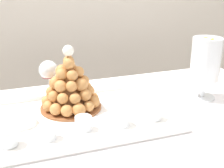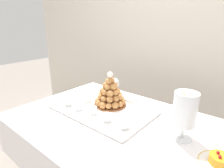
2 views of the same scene
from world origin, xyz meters
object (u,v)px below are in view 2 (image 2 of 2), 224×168
at_px(macaron_goblet, 185,110).
at_px(fruit_tart_plate, 220,162).
at_px(dessert_cup_left, 68,102).
at_px(creme_brulee_ramekin, 85,100).
at_px(croquembouche, 110,93).
at_px(dessert_cup_centre, 93,111).
at_px(dessert_cup_mid_left, 78,107).
at_px(dessert_cup_right, 124,124).
at_px(dessert_cup_mid_right, 107,118).
at_px(serving_tray, 103,110).
at_px(wine_glass, 114,84).

bearing_deg(macaron_goblet, fruit_tart_plate, -23.60).
relative_size(dessert_cup_left, creme_brulee_ramekin, 0.64).
relative_size(croquembouche, creme_brulee_ramekin, 2.78).
bearing_deg(fruit_tart_plate, dessert_cup_centre, -177.87).
bearing_deg(dessert_cup_mid_left, dessert_cup_right, 2.55).
bearing_deg(creme_brulee_ramekin, dessert_cup_centre, -28.28).
distance_m(dessert_cup_left, dessert_cup_right, 0.51).
relative_size(dessert_cup_left, fruit_tart_plate, 0.32).
bearing_deg(macaron_goblet, dessert_cup_mid_right, -163.18).
xyz_separation_m(croquembouche, creme_brulee_ramekin, (-0.19, -0.08, -0.08)).
bearing_deg(fruit_tart_plate, croquembouche, 168.63).
bearing_deg(creme_brulee_ramekin, croquembouche, 22.85).
height_order(dessert_cup_centre, fruit_tart_plate, fruit_tart_plate).
distance_m(dessert_cup_mid_left, dessert_cup_centre, 0.13).
distance_m(dessert_cup_mid_right, creme_brulee_ramekin, 0.34).
height_order(croquembouche, dessert_cup_mid_left, croquembouche).
xyz_separation_m(dessert_cup_centre, creme_brulee_ramekin, (-0.19, 0.10, -0.01)).
relative_size(dessert_cup_right, macaron_goblet, 0.22).
distance_m(serving_tray, dessert_cup_mid_left, 0.17).
bearing_deg(dessert_cup_right, dessert_cup_mid_left, -177.45).
height_order(serving_tray, fruit_tart_plate, fruit_tart_plate).
bearing_deg(dessert_cup_right, creme_brulee_ramekin, 166.68).
height_order(croquembouche, dessert_cup_mid_right, croquembouche).
relative_size(dessert_cup_right, wine_glass, 0.34).
bearing_deg(dessert_cup_left, dessert_cup_centre, 4.35).
height_order(dessert_cup_centre, creme_brulee_ramekin, dessert_cup_centre).
bearing_deg(dessert_cup_centre, serving_tray, 87.60).
height_order(dessert_cup_left, dessert_cup_centre, dessert_cup_left).
bearing_deg(dessert_cup_left, macaron_goblet, 9.65).
distance_m(dessert_cup_left, dessert_cup_mid_left, 0.12).
bearing_deg(wine_glass, dessert_cup_centre, -77.84).
bearing_deg(fruit_tart_plate, dessert_cup_mid_right, -176.45).
height_order(dessert_cup_left, dessert_cup_mid_right, dessert_cup_left).
distance_m(macaron_goblet, fruit_tart_plate, 0.27).
relative_size(dessert_cup_centre, creme_brulee_ramekin, 0.64).
bearing_deg(dessert_cup_mid_left, wine_glass, 79.85).
bearing_deg(dessert_cup_centre, dessert_cup_right, -0.91).
xyz_separation_m(fruit_tart_plate, wine_glass, (-0.83, 0.28, 0.11)).
distance_m(macaron_goblet, wine_glass, 0.65).
distance_m(dessert_cup_mid_left, dessert_cup_right, 0.39).
relative_size(croquembouche, macaron_goblet, 0.93).
xyz_separation_m(macaron_goblet, wine_glass, (-0.63, 0.19, -0.04)).
relative_size(croquembouche, dessert_cup_centre, 4.37).
height_order(dessert_cup_right, creme_brulee_ramekin, dessert_cup_right).
bearing_deg(creme_brulee_ramekin, wine_glass, 58.42).
relative_size(croquembouche, dessert_cup_right, 4.27).
bearing_deg(wine_glass, fruit_tart_plate, -18.62).
bearing_deg(dessert_cup_centre, dessert_cup_left, -175.65).
height_order(dessert_cup_mid_left, fruit_tart_plate, fruit_tart_plate).
xyz_separation_m(croquembouche, dessert_cup_mid_left, (-0.12, -0.20, -0.07)).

